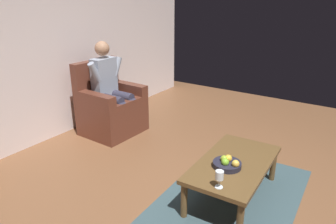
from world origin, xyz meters
TOP-DOWN VIEW (x-y plane):
  - ground_plane at (0.00, 0.00)m, footprint 7.29×7.29m
  - wall_back at (0.00, -2.76)m, footprint 6.47×0.06m
  - rug at (-0.18, -0.07)m, footprint 1.88×1.29m
  - armchair at (-0.70, -2.18)m, footprint 0.81×0.73m
  - person_seated at (-0.70, -2.15)m, footprint 0.61×0.58m
  - coffee_table at (-0.18, -0.07)m, footprint 1.16×0.66m
  - wine_glass_near at (0.29, -0.01)m, footprint 0.07×0.07m
  - fruit_bowl at (-0.05, -0.09)m, footprint 0.27×0.27m

SIDE VIEW (x-z plane):
  - ground_plane at x=0.00m, z-range 0.00..0.00m
  - rug at x=-0.18m, z-range 0.00..0.01m
  - coffee_table at x=-0.18m, z-range 0.15..0.54m
  - armchair at x=-0.70m, z-range -0.16..0.87m
  - fruit_bowl at x=-0.05m, z-range 0.38..0.48m
  - wine_glass_near at x=0.29m, z-range 0.42..0.57m
  - person_seated at x=-0.70m, z-range 0.05..1.36m
  - wall_back at x=0.00m, z-range 0.00..2.58m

